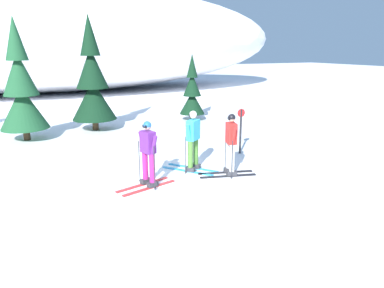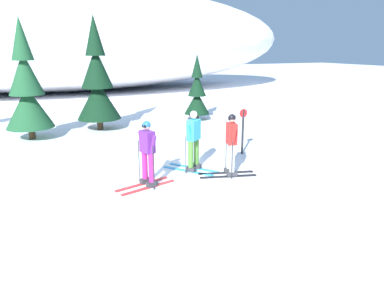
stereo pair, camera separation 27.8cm
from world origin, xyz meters
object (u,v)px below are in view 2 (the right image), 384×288
at_px(skier_purple_jacket, 147,153).
at_px(trail_marker_post, 243,129).
at_px(pine_tree_center_left, 27,90).
at_px(skier_cyan_jacket, 193,140).
at_px(skier_red_jacket, 231,144).
at_px(pine_tree_center_right, 97,83).
at_px(pine_tree_far_right, 197,93).

xyz_separation_m(skier_purple_jacket, trail_marker_post, (3.76, 1.56, -0.03)).
relative_size(skier_purple_jacket, trail_marker_post, 1.12).
bearing_deg(trail_marker_post, pine_tree_center_left, 142.73).
relative_size(skier_cyan_jacket, trail_marker_post, 1.15).
bearing_deg(trail_marker_post, skier_purple_jacket, -157.43).
bearing_deg(skier_red_jacket, pine_tree_center_left, 127.82).
xyz_separation_m(skier_red_jacket, trail_marker_post, (1.39, 1.70, -0.04)).
bearing_deg(skier_purple_jacket, skier_cyan_jacket, 22.05).
height_order(pine_tree_center_left, pine_tree_center_right, pine_tree_center_right).
bearing_deg(pine_tree_center_left, trail_marker_post, -37.27).
relative_size(skier_red_jacket, pine_tree_far_right, 0.55).
xyz_separation_m(skier_red_jacket, pine_tree_center_left, (-5.22, 6.73, 1.03)).
bearing_deg(trail_marker_post, pine_tree_center_right, 124.03).
distance_m(skier_red_jacket, skier_cyan_jacket, 1.11).
xyz_separation_m(pine_tree_far_right, trail_marker_post, (-0.94, -5.97, -0.47)).
distance_m(pine_tree_center_left, trail_marker_post, 8.38).
height_order(pine_tree_center_left, trail_marker_post, pine_tree_center_left).
distance_m(pine_tree_center_right, pine_tree_far_right, 4.85).
height_order(skier_red_jacket, skier_cyan_jacket, skier_cyan_jacket).
bearing_deg(pine_tree_far_right, pine_tree_center_left, -172.96).
distance_m(pine_tree_center_right, trail_marker_post, 6.98).
bearing_deg(pine_tree_far_right, skier_red_jacket, -106.91).
distance_m(skier_red_jacket, trail_marker_post, 2.20).
relative_size(pine_tree_far_right, trail_marker_post, 2.08).
bearing_deg(pine_tree_center_left, skier_purple_jacket, -66.60).
bearing_deg(skier_purple_jacket, pine_tree_far_right, 58.04).
xyz_separation_m(skier_cyan_jacket, pine_tree_center_right, (-1.65, 6.64, 1.09)).
distance_m(skier_red_jacket, pine_tree_far_right, 8.02).
distance_m(skier_purple_jacket, pine_tree_far_right, 8.89).
bearing_deg(pine_tree_center_left, pine_tree_far_right, 7.04).
relative_size(skier_purple_jacket, skier_red_jacket, 0.98).
distance_m(pine_tree_center_left, pine_tree_center_right, 2.84).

